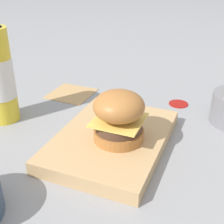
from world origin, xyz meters
The scene contains 5 objects.
ground_plane centered at (0.00, 0.00, 0.00)m, with size 6.00×6.00×0.00m, color gray.
serving_board centered at (0.01, 0.01, 0.01)m, with size 0.29×0.21×0.03m.
burger centered at (0.02, 0.03, 0.08)m, with size 0.10×0.10×0.10m.
ketchup_puddle centered at (-0.23, 0.10, 0.00)m, with size 0.05×0.05×0.00m.
parchment_square centered at (-0.18, -0.19, 0.00)m, with size 0.12×0.12×0.00m.
Camera 1 is at (0.50, 0.21, 0.36)m, focal length 50.00 mm.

